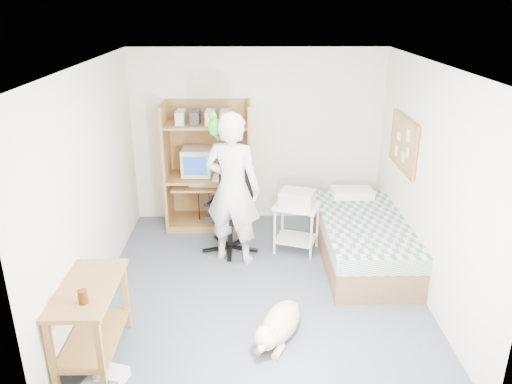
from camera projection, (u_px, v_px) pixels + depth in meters
floor at (260, 286)px, 5.77m from camera, size 4.00×4.00×0.00m
wall_back at (257, 137)px, 7.19m from camera, size 3.60×0.02×2.50m
wall_right at (428, 184)px, 5.35m from camera, size 0.02×4.00×2.50m
wall_left at (92, 186)px, 5.30m from camera, size 0.02×4.00×2.50m
ceiling at (261, 65)px, 4.87m from camera, size 3.60×4.00×0.02m
computer_hutch at (209, 171)px, 7.09m from camera, size 1.20×0.63×1.80m
bed at (363, 239)px, 6.26m from camera, size 1.02×2.02×0.66m
side_desk at (90, 311)px, 4.45m from camera, size 0.50×1.00×0.75m
corkboard at (403, 143)px, 6.11m from camera, size 0.04×0.94×0.66m
office_chair at (232, 220)px, 6.52m from camera, size 0.65×0.66×1.15m
person at (233, 189)px, 6.03m from camera, size 0.80×0.65×1.91m
parrot at (214, 125)px, 5.76m from camera, size 0.14×0.24×0.39m
dog at (279, 324)px, 4.82m from camera, size 0.57×0.93×0.37m
printer_cart at (297, 220)px, 6.44m from camera, size 0.66×0.59×0.65m
printer at (297, 198)px, 6.33m from camera, size 0.50×0.44×0.18m
crt_monitor at (197, 161)px, 7.04m from camera, size 0.43×0.45×0.39m
keyboard at (206, 185)px, 6.99m from camera, size 0.46×0.19×0.03m
pencil_cup at (231, 173)px, 7.01m from camera, size 0.08×0.08×0.12m
drink_glass at (83, 297)px, 4.10m from camera, size 0.08×0.08×0.12m
floor_box_a at (112, 376)px, 4.32m from camera, size 0.30×0.26×0.10m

